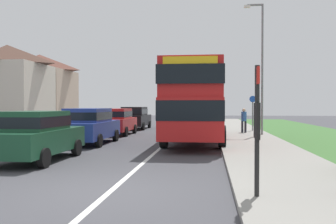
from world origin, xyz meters
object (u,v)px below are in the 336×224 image
(parked_car_dark_green, at_px, (36,134))
(street_lamp_mid, at_px, (261,61))
(bus_stop_sign, at_px, (257,121))
(parked_car_blue, at_px, (89,125))
(parked_car_black, at_px, (135,117))
(parked_car_red, at_px, (117,120))
(double_decker_bus, at_px, (195,100))
(cycle_route_sign, at_px, (253,112))
(pedestrian_walking_away, at_px, (244,119))

(parked_car_dark_green, bearing_deg, street_lamp_mid, 50.54)
(bus_stop_sign, bearing_deg, parked_car_blue, 124.54)
(parked_car_blue, relative_size, street_lamp_mid, 0.58)
(parked_car_dark_green, relative_size, parked_car_black, 0.92)
(parked_car_red, bearing_deg, double_decker_bus, -35.84)
(parked_car_blue, bearing_deg, double_decker_bus, 18.64)
(parked_car_black, relative_size, cycle_route_sign, 1.82)
(parked_car_red, height_order, pedestrian_walking_away, pedestrian_walking_away)
(parked_car_red, distance_m, pedestrian_walking_away, 8.10)
(double_decker_bus, bearing_deg, street_lamp_mid, 44.15)
(cycle_route_sign, bearing_deg, bus_stop_sign, -96.51)
(parked_car_black, xyz_separation_m, cycle_route_sign, (8.78, -2.44, 0.48))
(parked_car_red, height_order, bus_stop_sign, bus_stop_sign)
(parked_car_black, distance_m, bus_stop_sign, 21.69)
(parked_car_red, bearing_deg, parked_car_black, 90.30)
(parked_car_dark_green, relative_size, bus_stop_sign, 1.62)
(pedestrian_walking_away, relative_size, bus_stop_sign, 0.64)
(double_decker_bus, height_order, parked_car_dark_green, double_decker_bus)
(pedestrian_walking_away, xyz_separation_m, street_lamp_mid, (0.83, -1.42, 3.53))
(parked_car_blue, height_order, cycle_route_sign, cycle_route_sign)
(parked_car_dark_green, bearing_deg, pedestrian_walking_away, 56.71)
(parked_car_dark_green, relative_size, street_lamp_mid, 0.53)
(parked_car_black, height_order, pedestrian_walking_away, parked_car_black)
(cycle_route_sign, relative_size, street_lamp_mid, 0.32)
(parked_car_black, bearing_deg, cycle_route_sign, -15.54)
(double_decker_bus, bearing_deg, pedestrian_walking_away, 60.09)
(double_decker_bus, height_order, parked_car_blue, double_decker_bus)
(double_decker_bus, bearing_deg, parked_car_blue, -161.36)
(parked_car_dark_green, xyz_separation_m, street_lamp_mid, (8.74, 10.62, 3.59))
(double_decker_bus, relative_size, parked_car_black, 2.27)
(parked_car_blue, xyz_separation_m, bus_stop_sign, (6.60, -9.59, 0.60))
(double_decker_bus, relative_size, cycle_route_sign, 4.14)
(pedestrian_walking_away, height_order, street_lamp_mid, street_lamp_mid)
(parked_car_blue, height_order, street_lamp_mid, street_lamp_mid)
(parked_car_blue, relative_size, cycle_route_sign, 1.80)
(parked_car_dark_green, relative_size, pedestrian_walking_away, 2.52)
(double_decker_bus, relative_size, parked_car_dark_green, 2.48)
(parked_car_dark_green, bearing_deg, parked_car_black, 90.36)
(pedestrian_walking_away, height_order, cycle_route_sign, cycle_route_sign)
(street_lamp_mid, bearing_deg, parked_car_blue, -148.68)
(pedestrian_walking_away, distance_m, bus_stop_sign, 16.39)
(double_decker_bus, xyz_separation_m, pedestrian_walking_away, (2.91, 5.05, -1.17))
(pedestrian_walking_away, distance_m, cycle_route_sign, 2.06)
(parked_car_dark_green, height_order, parked_car_black, parked_car_black)
(parked_car_blue, bearing_deg, bus_stop_sign, -55.46)
(double_decker_bus, height_order, cycle_route_sign, double_decker_bus)
(cycle_route_sign, height_order, street_lamp_mid, street_lamp_mid)
(parked_car_red, bearing_deg, parked_car_dark_green, -89.62)
(parked_car_red, distance_m, bus_stop_sign, 16.38)
(pedestrian_walking_away, bearing_deg, parked_car_black, 151.81)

